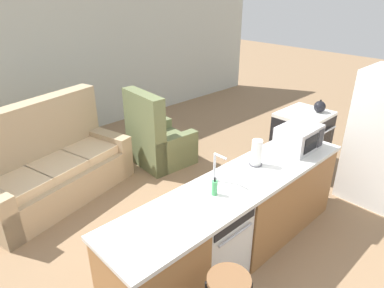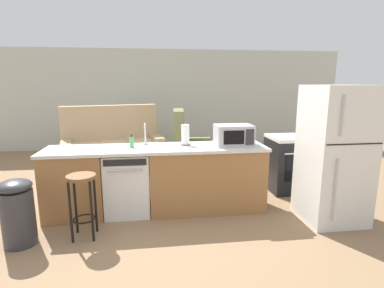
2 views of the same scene
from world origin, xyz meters
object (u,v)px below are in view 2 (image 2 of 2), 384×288
at_px(paper_towel_roll, 185,135).
at_px(soap_bottle, 132,142).
at_px(couch, 113,147).
at_px(armchair, 188,150).
at_px(kettle, 308,132).
at_px(bar_stool, 82,193).
at_px(microwave, 234,135).
at_px(dishwasher, 128,183).
at_px(stove_range, 292,163).
at_px(trash_bin, 18,212).
at_px(refrigerator, 334,155).

height_order(paper_towel_roll, soap_bottle, paper_towel_roll).
bearing_deg(soap_bottle, couch, 103.18).
distance_m(soap_bottle, armchair, 2.47).
relative_size(kettle, bar_stool, 0.28).
bearing_deg(microwave, dishwasher, 179.95).
xyz_separation_m(dishwasher, stove_range, (2.60, 0.55, 0.03)).
bearing_deg(microwave, kettle, 17.79).
xyz_separation_m(dishwasher, trash_bin, (-1.12, -0.69, -0.04)).
distance_m(dishwasher, soap_bottle, 0.56).
distance_m(refrigerator, armchair, 3.16).
distance_m(kettle, couch, 3.89).
distance_m(stove_range, paper_towel_roll, 1.95).
relative_size(stove_range, soap_bottle, 5.11).
bearing_deg(trash_bin, kettle, 15.96).
bearing_deg(stove_range, couch, 148.42).
height_order(microwave, trash_bin, microwave).
bearing_deg(soap_bottle, paper_towel_roll, 6.21).
height_order(soap_bottle, couch, couch).
bearing_deg(paper_towel_roll, kettle, 9.36).
bearing_deg(bar_stool, dishwasher, 53.82).
bearing_deg(couch, refrigerator, -44.10).
distance_m(stove_range, couch, 3.64).
height_order(refrigerator, armchair, refrigerator).
relative_size(soap_bottle, armchair, 0.15).
height_order(refrigerator, paper_towel_roll, refrigerator).
bearing_deg(bar_stool, couch, 90.88).
bearing_deg(stove_range, armchair, 132.89).
height_order(couch, armchair, couch).
relative_size(microwave, armchair, 0.42).
xyz_separation_m(soap_bottle, kettle, (2.70, 0.40, 0.01)).
bearing_deg(bar_stool, stove_range, 20.92).
xyz_separation_m(paper_towel_roll, bar_stool, (-1.24, -0.72, -0.50)).
xyz_separation_m(dishwasher, armchair, (1.09, 2.18, -0.07)).
distance_m(stove_range, refrigerator, 1.17).
height_order(refrigerator, microwave, refrigerator).
relative_size(soap_bottle, couch, 0.08).
height_order(stove_range, armchair, armchair).
xyz_separation_m(refrigerator, paper_towel_roll, (-1.81, 0.65, 0.18)).
height_order(paper_towel_roll, kettle, paper_towel_roll).
distance_m(paper_towel_roll, soap_bottle, 0.73).
relative_size(trash_bin, armchair, 0.62).
bearing_deg(kettle, dishwasher, -171.32).
xyz_separation_m(refrigerator, soap_bottle, (-2.53, 0.57, 0.11)).
bearing_deg(trash_bin, bar_stool, 6.06).
xyz_separation_m(dishwasher, soap_bottle, (0.07, 0.02, 0.55)).
bearing_deg(armchair, couch, 170.14).
xyz_separation_m(kettle, armchair, (-1.68, 1.75, -0.64)).
xyz_separation_m(microwave, armchair, (-0.36, 2.18, -0.69)).
xyz_separation_m(microwave, kettle, (1.32, 0.42, -0.05)).
bearing_deg(paper_towel_roll, refrigerator, -19.69).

